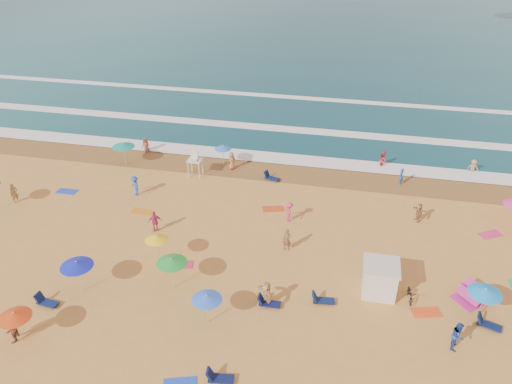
# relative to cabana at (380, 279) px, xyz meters

# --- Properties ---
(ground) EXTENTS (220.00, 220.00, 0.00)m
(ground) POSITION_rel_cabana_xyz_m (-7.77, 2.00, -1.00)
(ground) COLOR gold
(ground) RESTS_ON ground
(ocean) EXTENTS (220.00, 140.00, 0.18)m
(ocean) POSITION_rel_cabana_xyz_m (-7.77, 86.00, -1.00)
(ocean) COLOR #0C4756
(ocean) RESTS_ON ground
(wet_sand) EXTENTS (220.00, 220.00, 0.00)m
(wet_sand) POSITION_rel_cabana_xyz_m (-7.77, 14.50, -0.99)
(wet_sand) COLOR olive
(wet_sand) RESTS_ON ground
(surf_foam) EXTENTS (200.00, 18.70, 0.05)m
(surf_foam) POSITION_rel_cabana_xyz_m (-7.77, 23.32, -0.90)
(surf_foam) COLOR white
(surf_foam) RESTS_ON ground
(cabana) EXTENTS (2.00, 2.00, 2.00)m
(cabana) POSITION_rel_cabana_xyz_m (0.00, 0.00, 0.00)
(cabana) COLOR silver
(cabana) RESTS_ON ground
(cabana_roof) EXTENTS (2.20, 2.20, 0.12)m
(cabana_roof) POSITION_rel_cabana_xyz_m (0.00, 0.00, 1.06)
(cabana_roof) COLOR silver
(cabana_roof) RESTS_ON cabana
(bicycle) EXTENTS (0.64, 1.58, 0.81)m
(bicycle) POSITION_rel_cabana_xyz_m (1.90, -0.30, -0.59)
(bicycle) COLOR black
(bicycle) RESTS_ON ground
(lifeguard_stand) EXTENTS (1.20, 1.20, 2.10)m
(lifeguard_stand) POSITION_rel_cabana_xyz_m (-15.85, 12.26, 0.05)
(lifeguard_stand) COLOR white
(lifeguard_stand) RESTS_ON ground
(beach_umbrellas) EXTENTS (49.69, 28.50, 0.80)m
(beach_umbrellas) POSITION_rel_cabana_xyz_m (-7.35, 2.23, 1.08)
(beach_umbrellas) COLOR red
(beach_umbrellas) RESTS_ON ground
(loungers) EXTENTS (45.18, 22.17, 0.34)m
(loungers) POSITION_rel_cabana_xyz_m (0.83, -1.05, -0.83)
(loungers) COLOR #101F50
(loungers) RESTS_ON ground
(towels) EXTENTS (36.37, 19.06, 0.03)m
(towels) POSITION_rel_cabana_xyz_m (-8.60, 0.63, -0.98)
(towels) COLOR #CA5919
(towels) RESTS_ON ground
(beachgoers) EXTENTS (43.02, 26.98, 2.15)m
(beachgoers) POSITION_rel_cabana_xyz_m (-7.95, 5.59, -0.20)
(beachgoers) COLOR #A7754D
(beachgoers) RESTS_ON ground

